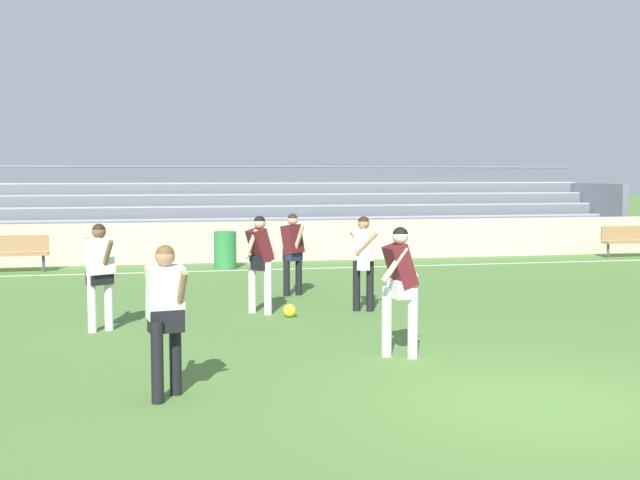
# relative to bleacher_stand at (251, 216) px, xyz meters

# --- Properties ---
(ground_plane) EXTENTS (160.00, 160.00, 0.00)m
(ground_plane) POSITION_rel_bleacher_stand_xyz_m (0.59, -17.35, -1.13)
(ground_plane) COLOR #517A38
(field_line_sideline) EXTENTS (44.00, 0.12, 0.01)m
(field_line_sideline) POSITION_rel_bleacher_stand_xyz_m (0.59, -4.60, -1.13)
(field_line_sideline) COLOR white
(field_line_sideline) RESTS_ON ground
(sideline_wall) EXTENTS (48.00, 0.16, 1.11)m
(sideline_wall) POSITION_rel_bleacher_stand_xyz_m (0.59, -2.64, -0.58)
(sideline_wall) COLOR beige
(sideline_wall) RESTS_ON ground
(bleacher_stand) EXTENTS (23.40, 3.75, 2.66)m
(bleacher_stand) POSITION_rel_bleacher_stand_xyz_m (0.00, 0.00, 0.00)
(bleacher_stand) COLOR #9EA3AD
(bleacher_stand) RESTS_ON ground
(bench_centre_sideline) EXTENTS (1.80, 0.40, 0.90)m
(bench_centre_sideline) POSITION_rel_bleacher_stand_xyz_m (-6.45, -3.83, -0.59)
(bench_centre_sideline) COLOR #99754C
(bench_centre_sideline) RESTS_ON ground
(bench_far_left) EXTENTS (1.80, 0.40, 0.90)m
(bench_far_left) POSITION_rel_bleacher_stand_xyz_m (10.50, -3.83, -0.59)
(bench_far_left) COLOR #99754C
(bench_far_left) RESTS_ON ground
(trash_bin) EXTENTS (0.57, 0.57, 0.95)m
(trash_bin) POSITION_rel_bleacher_stand_xyz_m (-1.25, -4.15, -0.66)
(trash_bin) COLOR #2D7F3D
(trash_bin) RESTS_ON ground
(player_dark_wide_right) EXTENTS (0.63, 0.49, 1.68)m
(player_dark_wide_right) POSITION_rel_bleacher_stand_xyz_m (-1.41, -11.11, -0.13)
(player_dark_wide_right) COLOR white
(player_dark_wide_right) RESTS_ON ground
(player_white_wide_left) EXTENTS (0.47, 0.57, 1.66)m
(player_white_wide_left) POSITION_rel_bleacher_stand_xyz_m (0.39, -11.25, -0.14)
(player_white_wide_left) COLOR black
(player_white_wide_left) RESTS_ON ground
(player_white_trailing_run) EXTENTS (0.49, 0.65, 1.65)m
(player_white_trailing_run) POSITION_rel_bleacher_stand_xyz_m (-4.03, -12.19, -0.16)
(player_white_trailing_run) COLOR white
(player_white_trailing_run) RESTS_ON ground
(player_white_challenging) EXTENTS (0.45, 0.67, 1.65)m
(player_white_challenging) POSITION_rel_bleacher_stand_xyz_m (-3.21, -16.31, -0.15)
(player_white_challenging) COLOR black
(player_white_challenging) RESTS_ON ground
(player_dark_pressing_high) EXTENTS (0.50, 0.61, 1.62)m
(player_dark_pressing_high) POSITION_rel_bleacher_stand_xyz_m (-0.47, -9.16, -0.17)
(player_dark_pressing_high) COLOR black
(player_dark_pressing_high) RESTS_ON ground
(player_dark_deep_cover) EXTENTS (0.63, 0.45, 1.71)m
(player_dark_deep_cover) POSITION_rel_bleacher_stand_xyz_m (-0.15, -14.92, -0.11)
(player_dark_deep_cover) COLOR white
(player_dark_deep_cover) RESTS_ON ground
(soccer_ball) EXTENTS (0.22, 0.22, 0.22)m
(soccer_ball) POSITION_rel_bleacher_stand_xyz_m (-0.99, -11.60, -1.02)
(soccer_ball) COLOR yellow
(soccer_ball) RESTS_ON ground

